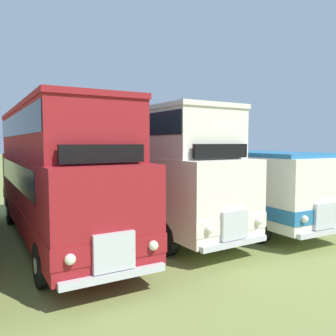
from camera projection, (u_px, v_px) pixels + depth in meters
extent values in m
cube|color=maroon|center=(57.00, 191.00, 11.62)|extent=(2.50, 10.53, 2.30)
cube|color=maroon|center=(57.00, 209.00, 11.66)|extent=(2.54, 10.57, 0.44)
cube|color=#19232D|center=(54.00, 173.00, 11.92)|extent=(2.53, 8.13, 0.76)
cube|color=#19232D|center=(112.00, 191.00, 7.07)|extent=(2.20, 0.10, 0.90)
cube|color=silver|center=(114.00, 252.00, 7.07)|extent=(0.90, 0.12, 0.80)
cube|color=silver|center=(115.00, 276.00, 7.08)|extent=(2.30, 0.14, 0.16)
sphere|color=#EAEACC|center=(153.00, 246.00, 7.50)|extent=(0.22, 0.22, 0.22)
sphere|color=#EAEACC|center=(70.00, 259.00, 6.61)|extent=(0.22, 0.22, 0.22)
cube|color=maroon|center=(54.00, 135.00, 11.69)|extent=(2.40, 9.63, 1.50)
cube|color=maroon|center=(53.00, 110.00, 11.63)|extent=(2.46, 9.73, 0.14)
cube|color=#19232D|center=(54.00, 126.00, 11.67)|extent=(2.44, 9.53, 0.68)
cube|color=black|center=(103.00, 154.00, 7.44)|extent=(1.90, 0.12, 0.40)
cylinder|color=black|center=(133.00, 249.00, 9.11)|extent=(0.28, 1.04, 1.04)
cylinder|color=silver|center=(138.00, 248.00, 9.18)|extent=(0.02, 0.36, 0.36)
cylinder|color=black|center=(42.00, 265.00, 7.97)|extent=(0.28, 1.04, 1.04)
cylinder|color=silver|center=(35.00, 266.00, 7.89)|extent=(0.02, 0.36, 0.36)
cylinder|color=black|center=(67.00, 206.00, 15.27)|extent=(0.28, 1.04, 1.04)
cylinder|color=silver|center=(71.00, 206.00, 15.35)|extent=(0.02, 0.36, 0.36)
cylinder|color=black|center=(11.00, 211.00, 14.13)|extent=(0.28, 1.04, 1.04)
cylinder|color=silver|center=(7.00, 212.00, 14.06)|extent=(0.02, 0.36, 0.36)
cube|color=silver|center=(146.00, 184.00, 13.60)|extent=(2.86, 10.12, 2.30)
cube|color=silver|center=(146.00, 199.00, 13.65)|extent=(2.90, 10.16, 0.44)
cube|color=#19232D|center=(141.00, 168.00, 13.90)|extent=(2.80, 7.72, 0.76)
cube|color=#19232D|center=(233.00, 179.00, 9.36)|extent=(2.20, 0.18, 0.90)
cube|color=silver|center=(235.00, 225.00, 9.36)|extent=(0.90, 0.15, 0.80)
cube|color=silver|center=(235.00, 243.00, 9.37)|extent=(2.30, 0.22, 0.16)
sphere|color=#EAEACC|center=(258.00, 221.00, 9.82)|extent=(0.22, 0.22, 0.22)
sphere|color=#EAEACC|center=(209.00, 230.00, 8.87)|extent=(0.22, 0.22, 0.22)
cube|color=silver|center=(143.00, 136.00, 13.67)|extent=(2.73, 9.21, 1.50)
cube|color=silver|center=(143.00, 115.00, 13.61)|extent=(2.79, 9.32, 0.14)
cube|color=#19232D|center=(143.00, 128.00, 13.65)|extent=(2.76, 9.12, 0.68)
cube|color=black|center=(221.00, 151.00, 9.72)|extent=(1.90, 0.19, 0.40)
cylinder|color=black|center=(226.00, 228.00, 11.40)|extent=(0.32, 1.05, 1.04)
cylinder|color=silver|center=(229.00, 227.00, 11.48)|extent=(0.03, 0.36, 0.36)
cylinder|color=black|center=(167.00, 238.00, 10.19)|extent=(0.32, 1.05, 1.04)
cylinder|color=silver|center=(163.00, 239.00, 10.11)|extent=(0.03, 0.36, 0.36)
cylinder|color=black|center=(136.00, 200.00, 17.02)|extent=(0.32, 1.05, 1.04)
cylinder|color=silver|center=(139.00, 199.00, 17.10)|extent=(0.03, 0.36, 0.36)
cylinder|color=black|center=(91.00, 204.00, 15.81)|extent=(0.32, 1.05, 1.04)
cylinder|color=silver|center=(88.00, 204.00, 15.73)|extent=(0.03, 0.36, 0.36)
cube|color=silver|center=(223.00, 180.00, 14.93)|extent=(2.79, 10.09, 2.30)
cube|color=teal|center=(223.00, 194.00, 14.97)|extent=(2.83, 10.14, 0.44)
cube|color=#19232D|center=(218.00, 166.00, 15.23)|extent=(2.75, 7.70, 0.76)
cube|color=#19232D|center=(323.00, 175.00, 10.52)|extent=(2.20, 0.16, 0.90)
cube|color=silver|center=(325.00, 216.00, 10.52)|extent=(0.90, 0.15, 0.80)
cube|color=silver|center=(325.00, 232.00, 10.53)|extent=(2.30, 0.21, 0.16)
sphere|color=#EAEACC|center=(305.00, 219.00, 10.09)|extent=(0.22, 0.22, 0.22)
cube|color=teal|center=(224.00, 152.00, 14.84)|extent=(2.73, 9.69, 0.14)
cylinder|color=black|center=(306.00, 220.00, 12.56)|extent=(0.31, 1.05, 1.04)
cylinder|color=silver|center=(309.00, 220.00, 12.63)|extent=(0.03, 0.36, 0.36)
cylinder|color=black|center=(258.00, 227.00, 11.47)|extent=(0.31, 1.05, 1.04)
cylinder|color=silver|center=(255.00, 228.00, 11.40)|extent=(0.03, 0.36, 0.36)
cylinder|color=black|center=(204.00, 195.00, 18.38)|extent=(0.31, 1.05, 1.04)
cylinder|color=silver|center=(206.00, 195.00, 18.45)|extent=(0.03, 0.36, 0.36)
cylinder|color=black|center=(165.00, 199.00, 17.30)|extent=(0.31, 1.05, 1.04)
cylinder|color=silver|center=(163.00, 199.00, 17.23)|extent=(0.03, 0.36, 0.36)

